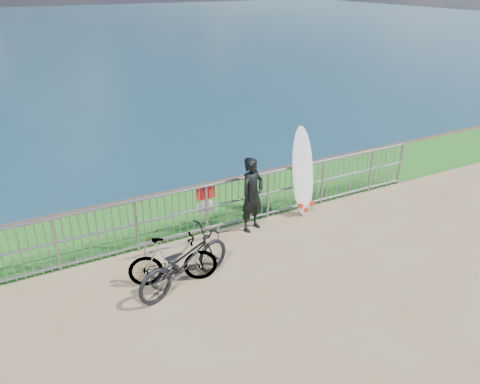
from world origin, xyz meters
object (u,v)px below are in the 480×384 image
bicycle_near (184,262)px  bicycle_far (173,260)px  surfer (252,195)px  surfboard (303,175)px

bicycle_near → bicycle_far: bearing=18.3°
surfer → bicycle_near: (-2.05, -1.24, -0.31)m
bicycle_near → bicycle_far: 0.24m
surfer → bicycle_near: size_ratio=0.84×
surfer → bicycle_far: surfer is taller
surfboard → bicycle_far: surfboard is taller
surfer → surfboard: size_ratio=0.80×
surfer → surfboard: bearing=-14.0°
surfer → surfboard: 1.38m
surfboard → bicycle_far: bearing=-161.7°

